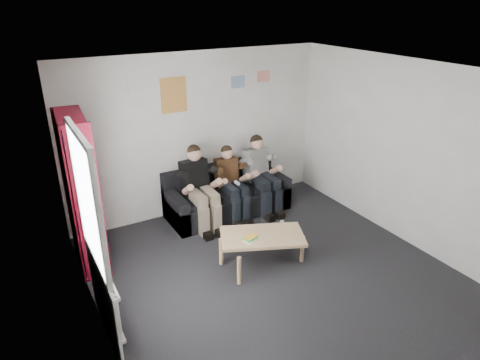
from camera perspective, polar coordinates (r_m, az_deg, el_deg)
The scene contains 14 objects.
room_shell at distance 5.15m, azimuth 6.09°, elevation -1.19°, with size 5.00×5.00×5.00m.
sofa at distance 7.37m, azimuth -1.79°, elevation -2.23°, with size 2.07×0.85×0.80m.
bookshelf at distance 6.05m, azimuth -20.28°, elevation -1.63°, with size 0.32×0.96×2.14m.
coffee_table at distance 5.96m, azimuth 2.97°, elevation -7.77°, with size 1.13×0.62×0.45m.
game_cases at distance 5.81m, azimuth 1.39°, elevation -7.82°, with size 0.20×0.18×0.04m.
person_left at distance 6.83m, azimuth -5.34°, elevation -1.13°, with size 0.42×0.90×1.33m.
person_middle at distance 7.08m, azimuth -1.10°, elevation -0.44°, with size 0.37×0.79×1.23m.
person_right at distance 7.34m, azimuth 2.89°, elevation 0.69°, with size 0.41×0.88×1.32m.
radiator at distance 5.11m, azimuth -16.79°, elevation -15.66°, with size 0.10×0.64×0.60m.
window at distance 4.71m, azimuth -18.64°, elevation -9.42°, with size 0.05×1.30×2.36m.
poster_large at distance 6.85m, azimuth -8.82°, elevation 11.11°, with size 0.42×0.01×0.55m, color #DFC14E.
poster_blue at distance 7.31m, azimuth -0.25°, elevation 12.96°, with size 0.25×0.01×0.20m, color #3A79C6.
poster_pink at distance 7.56m, azimuth 3.15°, elevation 13.66°, with size 0.22×0.01×0.18m, color #DC449E.
poster_sign at distance 6.63m, azimuth -13.86°, elevation 12.07°, with size 0.20×0.01×0.14m, color silver.
Camera 1 is at (-2.77, -3.78, 3.50)m, focal length 32.00 mm.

